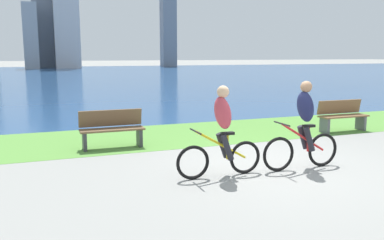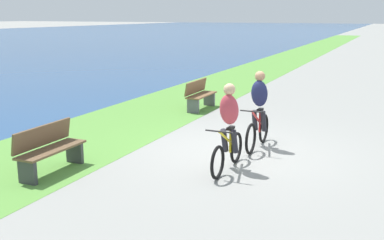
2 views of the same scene
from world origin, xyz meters
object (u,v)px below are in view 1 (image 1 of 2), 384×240
Objects in this scene: bench_near_path at (342,116)px; bench_far_along_path at (112,129)px; cyclist_lead at (222,132)px; cyclist_trailing at (304,126)px.

bench_far_along_path is at bearing 178.00° from bench_near_path.
cyclist_trailing is (1.69, -0.10, 0.01)m from cyclist_lead.
cyclist_lead is 1.69m from cyclist_trailing.
cyclist_lead is 1.11× the size of bench_near_path.
bench_near_path and bench_far_along_path have the same top height.
bench_far_along_path is at bearing 116.53° from cyclist_lead.
cyclist_trailing is 4.48m from bench_near_path.
cyclist_lead is 0.97× the size of cyclist_trailing.
cyclist_trailing is 1.14× the size of bench_far_along_path.
bench_near_path is (3.42, 2.86, -0.39)m from cyclist_trailing.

